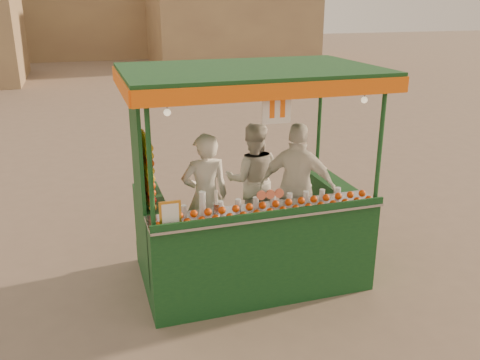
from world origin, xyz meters
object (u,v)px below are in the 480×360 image
object	(u,v)px
vendor_left	(206,197)
vendor_middle	(253,179)
juice_cart	(247,218)
vendor_right	(298,188)

from	to	relation	value
vendor_left	vendor_middle	bearing A→B (deg)	-147.72
juice_cart	vendor_middle	world-z (taller)	juice_cart
juice_cart	vendor_right	size ratio (longest dim) A/B	1.76
vendor_right	vendor_left	bearing A→B (deg)	27.78
vendor_middle	juice_cart	bearing A→B (deg)	80.32
juice_cart	vendor_middle	size ratio (longest dim) A/B	1.88
vendor_right	juice_cart	bearing A→B (deg)	41.74
vendor_right	vendor_middle	bearing A→B (deg)	-23.75
vendor_left	vendor_right	world-z (taller)	vendor_right
vendor_middle	vendor_right	xyz separation A→B (m)	(0.40, -0.64, 0.06)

